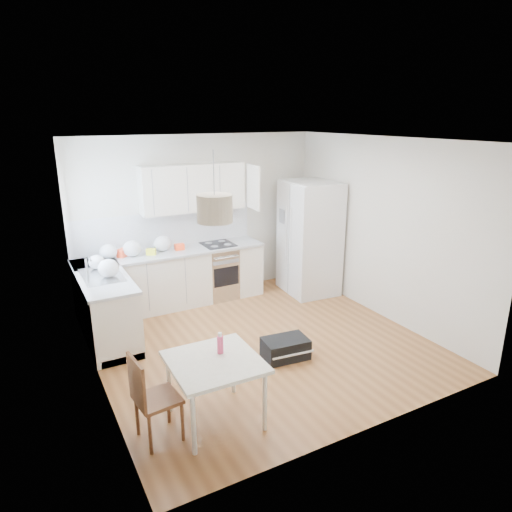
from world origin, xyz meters
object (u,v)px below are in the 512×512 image
at_px(gym_bag, 285,348).
at_px(dining_chair, 158,397).
at_px(dining_table, 215,367).
at_px(refrigerator, 310,238).

bearing_deg(gym_bag, dining_chair, -152.78).
bearing_deg(gym_bag, dining_table, -144.28).
bearing_deg(dining_chair, dining_table, -7.37).
bearing_deg(dining_table, gym_bag, 30.42).
relative_size(dining_chair, gym_bag, 1.60).
bearing_deg(dining_chair, refrigerator, 29.91).
height_order(dining_table, dining_chair, dining_chair).
height_order(dining_chair, gym_bag, dining_chair).
bearing_deg(refrigerator, gym_bag, -126.86).
xyz_separation_m(refrigerator, dining_table, (-2.91, -2.55, -0.35)).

